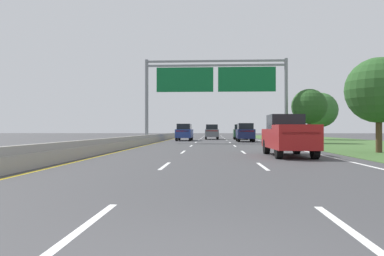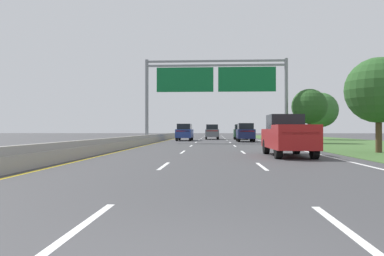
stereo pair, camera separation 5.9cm
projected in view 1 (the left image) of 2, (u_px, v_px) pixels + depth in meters
name	position (u px, v px, depth m)	size (l,w,h in m)	color
ground_plane	(213.00, 143.00, 38.85)	(220.00, 220.00, 0.00)	#3D3D3F
lane_striping	(213.00, 143.00, 38.39)	(11.96, 106.00, 0.01)	white
grass_verge_right	(352.00, 143.00, 38.09)	(14.00, 110.00, 0.02)	#3D602D
median_barrier_concrete	(149.00, 140.00, 39.20)	(0.60, 110.00, 0.85)	#99968E
overhead_sign_gantry	(216.00, 83.00, 40.02)	(15.06, 0.42, 8.86)	gray
pickup_truck_red	(288.00, 136.00, 19.86)	(2.08, 5.43, 2.20)	maroon
car_grey_centre_lane_suv	(212.00, 132.00, 54.40)	(1.98, 4.73, 2.11)	slate
car_blue_left_lane_suv	(184.00, 132.00, 47.84)	(1.98, 4.73, 2.11)	navy
car_navy_right_lane_suv	(245.00, 132.00, 43.63)	(1.93, 4.71, 2.11)	#161E47
car_darkgreen_right_lane_suv	(240.00, 132.00, 53.96)	(2.01, 4.74, 2.11)	#193D23
roadside_tree_near	(379.00, 90.00, 22.66)	(3.91, 3.91, 5.69)	#4C3823
roadside_tree_mid	(309.00, 107.00, 38.73)	(3.58, 3.58, 5.54)	#4C3823
roadside_tree_far	(320.00, 110.00, 52.36)	(4.75, 4.75, 6.48)	#4C3823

